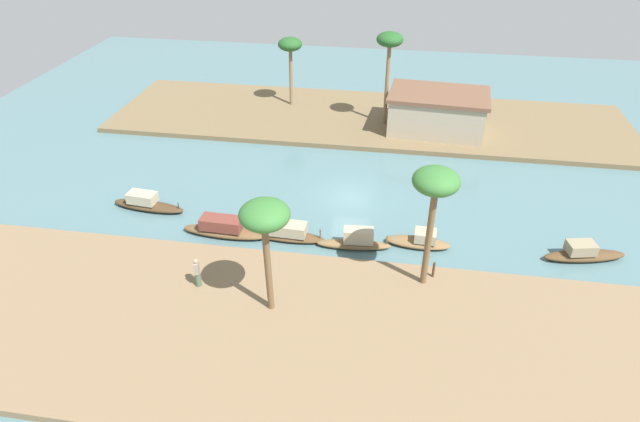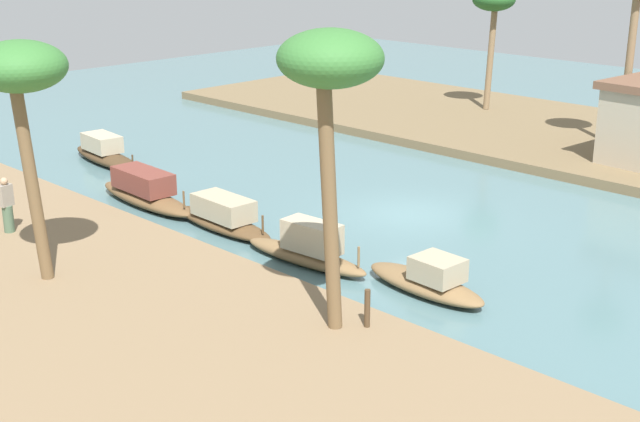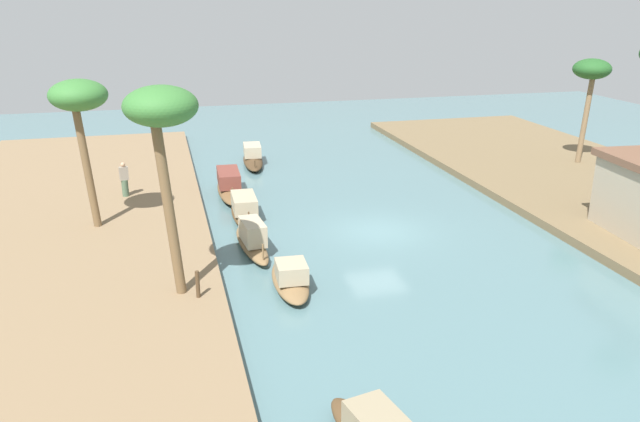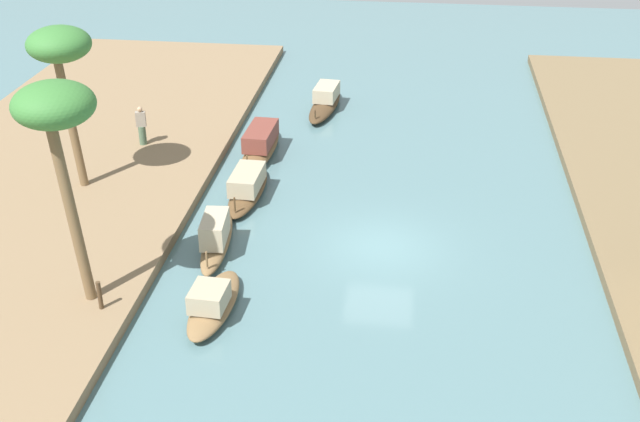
{
  "view_description": "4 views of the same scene",
  "coord_description": "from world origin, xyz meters",
  "px_view_note": "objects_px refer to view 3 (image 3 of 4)",
  "views": [
    {
      "loc": [
        3.0,
        -32.07,
        19.41
      ],
      "look_at": [
        -1.64,
        -3.32,
        0.85
      ],
      "focal_mm": 30.66,
      "sensor_mm": 36.0,
      "label": 1
    },
    {
      "loc": [
        17.71,
        -22.28,
        9.38
      ],
      "look_at": [
        -1.13,
        -3.18,
        0.6
      ],
      "focal_mm": 48.92,
      "sensor_mm": 36.0,
      "label": 2
    },
    {
      "loc": [
        24.8,
        -8.97,
        9.9
      ],
      "look_at": [
        -0.8,
        -2.44,
        0.91
      ],
      "focal_mm": 35.45,
      "sensor_mm": 36.0,
      "label": 3
    },
    {
      "loc": [
        24.53,
        0.92,
        14.5
      ],
      "look_at": [
        -1.17,
        -2.33,
        0.67
      ],
      "focal_mm": 45.11,
      "sensor_mm": 36.0,
      "label": 4
    }
  ],
  "objects_px": {
    "sampan_foreground": "(253,157)",
    "person_on_near_bank": "(124,180)",
    "mooring_post": "(198,284)",
    "sampan_upstream_small": "(252,240)",
    "sampan_midstream": "(229,185)",
    "palm_tree_left_near": "(79,101)",
    "palm_tree_left_far": "(161,116)",
    "sampan_near_left_bank": "(244,209)",
    "sampan_open_hull": "(290,278)",
    "palm_tree_right_tall": "(591,73)"
  },
  "relations": [
    {
      "from": "sampan_foreground",
      "to": "person_on_near_bank",
      "type": "xyz_separation_m",
      "value": [
        6.26,
        -7.36,
        0.77
      ]
    },
    {
      "from": "mooring_post",
      "to": "sampan_upstream_small",
      "type": "bearing_deg",
      "value": 151.13
    },
    {
      "from": "sampan_midstream",
      "to": "person_on_near_bank",
      "type": "xyz_separation_m",
      "value": [
        0.3,
        -5.21,
        0.7
      ]
    },
    {
      "from": "sampan_upstream_small",
      "to": "person_on_near_bank",
      "type": "distance_m",
      "value": 9.45
    },
    {
      "from": "sampan_foreground",
      "to": "palm_tree_left_near",
      "type": "bearing_deg",
      "value": -33.92
    },
    {
      "from": "sampan_midstream",
      "to": "palm_tree_left_far",
      "type": "relative_size",
      "value": 0.77
    },
    {
      "from": "sampan_midstream",
      "to": "palm_tree_left_near",
      "type": "height_order",
      "value": "palm_tree_left_near"
    },
    {
      "from": "sampan_near_left_bank",
      "to": "mooring_post",
      "type": "height_order",
      "value": "mooring_post"
    },
    {
      "from": "sampan_near_left_bank",
      "to": "sampan_foreground",
      "type": "distance_m",
      "value": 10.13
    },
    {
      "from": "sampan_near_left_bank",
      "to": "sampan_open_hull",
      "type": "bearing_deg",
      "value": 5.85
    },
    {
      "from": "sampan_near_left_bank",
      "to": "sampan_foreground",
      "type": "bearing_deg",
      "value": 171.06
    },
    {
      "from": "sampan_near_left_bank",
      "to": "sampan_midstream",
      "type": "xyz_separation_m",
      "value": [
        -3.99,
        -0.25,
        0.06
      ]
    },
    {
      "from": "palm_tree_left_near",
      "to": "sampan_foreground",
      "type": "bearing_deg",
      "value": 140.77
    },
    {
      "from": "sampan_upstream_small",
      "to": "sampan_foreground",
      "type": "height_order",
      "value": "sampan_upstream_small"
    },
    {
      "from": "sampan_foreground",
      "to": "palm_tree_left_far",
      "type": "height_order",
      "value": "palm_tree_left_far"
    },
    {
      "from": "sampan_upstream_small",
      "to": "palm_tree_left_near",
      "type": "distance_m",
      "value": 9.11
    },
    {
      "from": "sampan_near_left_bank",
      "to": "palm_tree_left_far",
      "type": "height_order",
      "value": "palm_tree_left_far"
    },
    {
      "from": "sampan_open_hull",
      "to": "palm_tree_left_far",
      "type": "bearing_deg",
      "value": -84.26
    },
    {
      "from": "person_on_near_bank",
      "to": "palm_tree_left_near",
      "type": "xyz_separation_m",
      "value": [
        4.22,
        -1.2,
        4.66
      ]
    },
    {
      "from": "sampan_foreground",
      "to": "palm_tree_left_far",
      "type": "relative_size",
      "value": 0.73
    },
    {
      "from": "palm_tree_left_far",
      "to": "person_on_near_bank",
      "type": "bearing_deg",
      "value": -170.31
    },
    {
      "from": "sampan_near_left_bank",
      "to": "sampan_open_hull",
      "type": "distance_m",
      "value": 7.94
    },
    {
      "from": "person_on_near_bank",
      "to": "sampan_near_left_bank",
      "type": "bearing_deg",
      "value": 133.71
    },
    {
      "from": "sampan_open_hull",
      "to": "mooring_post",
      "type": "relative_size",
      "value": 4.17
    },
    {
      "from": "sampan_upstream_small",
      "to": "sampan_open_hull",
      "type": "xyz_separation_m",
      "value": [
        3.76,
        0.81,
        -0.12
      ]
    },
    {
      "from": "sampan_open_hull",
      "to": "person_on_near_bank",
      "type": "relative_size",
      "value": 2.26
    },
    {
      "from": "sampan_midstream",
      "to": "palm_tree_right_tall",
      "type": "xyz_separation_m",
      "value": [
        -0.12,
        21.24,
        5.18
      ]
    },
    {
      "from": "sampan_open_hull",
      "to": "palm_tree_right_tall",
      "type": "bearing_deg",
      "value": 123.47
    },
    {
      "from": "sampan_near_left_bank",
      "to": "palm_tree_left_far",
      "type": "bearing_deg",
      "value": -21.19
    },
    {
      "from": "mooring_post",
      "to": "palm_tree_right_tall",
      "type": "xyz_separation_m",
      "value": [
        -12.75,
        23.71,
        4.82
      ]
    },
    {
      "from": "palm_tree_left_far",
      "to": "sampan_midstream",
      "type": "bearing_deg",
      "value": 165.22
    },
    {
      "from": "person_on_near_bank",
      "to": "mooring_post",
      "type": "distance_m",
      "value": 12.64
    },
    {
      "from": "sampan_midstream",
      "to": "sampan_upstream_small",
      "type": "relative_size",
      "value": 1.19
    },
    {
      "from": "sampan_midstream",
      "to": "palm_tree_right_tall",
      "type": "bearing_deg",
      "value": 92.53
    },
    {
      "from": "sampan_upstream_small",
      "to": "person_on_near_bank",
      "type": "bearing_deg",
      "value": -151.05
    },
    {
      "from": "sampan_midstream",
      "to": "sampan_open_hull",
      "type": "distance_m",
      "value": 11.94
    },
    {
      "from": "sampan_foreground",
      "to": "mooring_post",
      "type": "height_order",
      "value": "mooring_post"
    },
    {
      "from": "sampan_near_left_bank",
      "to": "sampan_foreground",
      "type": "xyz_separation_m",
      "value": [
        -9.95,
        1.89,
        -0.01
      ]
    },
    {
      "from": "sampan_open_hull",
      "to": "palm_tree_left_far",
      "type": "distance_m",
      "value": 7.24
    },
    {
      "from": "person_on_near_bank",
      "to": "palm_tree_left_near",
      "type": "distance_m",
      "value": 6.4
    },
    {
      "from": "sampan_upstream_small",
      "to": "sampan_open_hull",
      "type": "relative_size",
      "value": 1.14
    },
    {
      "from": "mooring_post",
      "to": "palm_tree_right_tall",
      "type": "distance_m",
      "value": 27.35
    },
    {
      "from": "sampan_upstream_small",
      "to": "sampan_foreground",
      "type": "bearing_deg",
      "value": 166.75
    },
    {
      "from": "palm_tree_right_tall",
      "to": "person_on_near_bank",
      "type": "bearing_deg",
      "value": -89.11
    },
    {
      "from": "sampan_foreground",
      "to": "sampan_open_hull",
      "type": "bearing_deg",
      "value": 1.04
    },
    {
      "from": "sampan_foreground",
      "to": "mooring_post",
      "type": "distance_m",
      "value": 19.17
    },
    {
      "from": "sampan_foreground",
      "to": "palm_tree_left_far",
      "type": "distance_m",
      "value": 19.77
    },
    {
      "from": "person_on_near_bank",
      "to": "palm_tree_left_near",
      "type": "bearing_deg",
      "value": 61.87
    },
    {
      "from": "sampan_upstream_small",
      "to": "palm_tree_right_tall",
      "type": "height_order",
      "value": "palm_tree_right_tall"
    },
    {
      "from": "sampan_midstream",
      "to": "sampan_upstream_small",
      "type": "height_order",
      "value": "sampan_upstream_small"
    }
  ]
}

